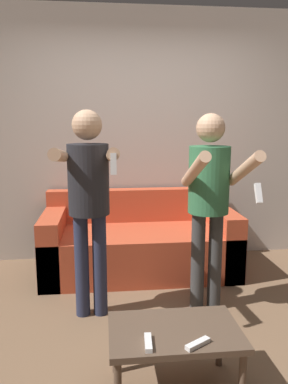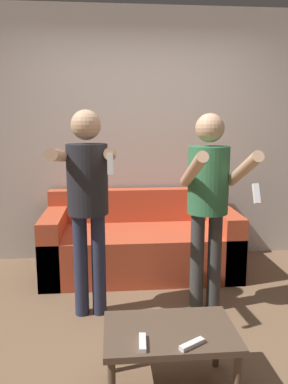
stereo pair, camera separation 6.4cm
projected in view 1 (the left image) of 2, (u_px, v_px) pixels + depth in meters
name	position (u px, v px, depth m)	size (l,w,h in m)	color
ground_plane	(163.00, 337.00, 2.67)	(14.00, 14.00, 0.00)	brown
wall_back	(139.00, 137.00, 4.10)	(6.40, 0.06, 2.70)	beige
couch	(139.00, 244.00, 3.82)	(1.90, 0.89, 0.79)	#C64C2D
person_standing_left	(89.00, 191.00, 2.79)	(0.43, 0.72, 1.60)	#282D47
person_standing_right	(209.00, 192.00, 2.89)	(0.44, 0.72, 1.58)	#383838
coffee_table	(175.00, 337.00, 2.08)	(0.73, 0.47, 0.38)	brown
remote_near	(198.00, 344.00, 1.91)	(0.15, 0.11, 0.02)	white
remote_far	(148.00, 343.00, 1.92)	(0.05, 0.15, 0.02)	white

